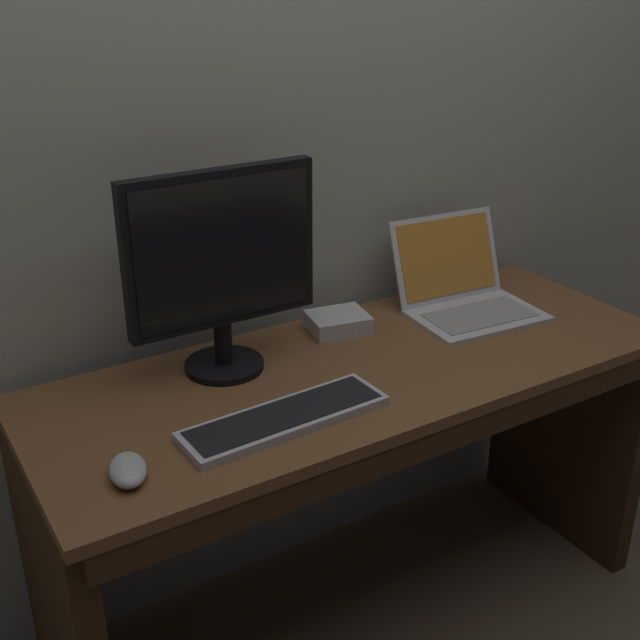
{
  "coord_description": "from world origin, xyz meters",
  "views": [
    {
      "loc": [
        -0.97,
        -1.39,
        1.65
      ],
      "look_at": [
        -0.11,
        0.0,
        0.91
      ],
      "focal_mm": 45.43,
      "sensor_mm": 36.0,
      "label": 1
    }
  ],
  "objects": [
    {
      "name": "external_drive_box",
      "position": [
        0.06,
        0.19,
        0.79
      ],
      "size": [
        0.17,
        0.14,
        0.04
      ],
      "primitive_type": "cube",
      "rotation": [
        0.0,
        0.0,
        -0.18
      ],
      "color": "silver",
      "rests_on": "desk"
    },
    {
      "name": "wired_keyboard",
      "position": [
        -0.28,
        -0.13,
        0.78
      ],
      "size": [
        0.45,
        0.15,
        0.02
      ],
      "color": "#BCBCC1",
      "rests_on": "desk"
    },
    {
      "name": "laptop_silver",
      "position": [
        0.42,
        0.12,
        0.82
      ],
      "size": [
        0.36,
        0.34,
        0.23
      ],
      "color": "silver",
      "rests_on": "desk"
    },
    {
      "name": "computer_mouse",
      "position": [
        -0.62,
        -0.15,
        0.79
      ],
      "size": [
        0.09,
        0.12,
        0.04
      ],
      "primitive_type": "ellipsoid",
      "rotation": [
        0.0,
        0.0,
        -0.24
      ],
      "color": "#B7B7BC",
      "rests_on": "desk"
    },
    {
      "name": "external_monitor",
      "position": [
        -0.28,
        0.13,
        1.04
      ],
      "size": [
        0.44,
        0.18,
        0.47
      ],
      "color": "black",
      "rests_on": "desk"
    },
    {
      "name": "ground_plane",
      "position": [
        0.0,
        0.0,
        0.0
      ],
      "size": [
        14.0,
        14.0,
        0.0
      ],
      "primitive_type": "plane",
      "color": "brown"
    },
    {
      "name": "desk",
      "position": [
        0.0,
        -0.01,
        0.52
      ],
      "size": [
        1.56,
        0.59,
        0.77
      ],
      "color": "brown",
      "rests_on": "ground"
    }
  ]
}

